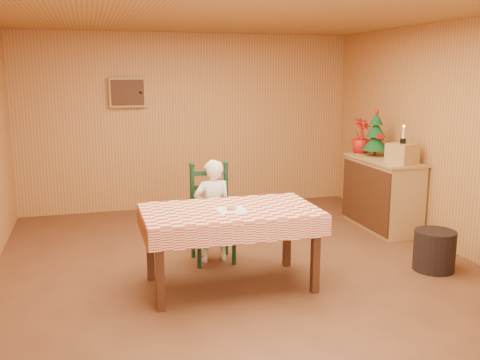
% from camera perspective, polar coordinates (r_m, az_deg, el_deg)
% --- Properties ---
extents(ground, '(6.00, 6.00, 0.00)m').
position_cam_1_polar(ground, '(5.54, 0.57, -10.08)').
color(ground, brown).
rests_on(ground, ground).
extents(cabin_walls, '(5.10, 6.05, 2.65)m').
position_cam_1_polar(cabin_walls, '(5.67, -0.95, 9.34)').
color(cabin_walls, '#C78847').
rests_on(cabin_walls, ground).
extents(dining_table, '(1.66, 0.96, 0.77)m').
position_cam_1_polar(dining_table, '(5.06, -1.07, -3.97)').
color(dining_table, '#472413').
rests_on(dining_table, ground).
extents(ladder_chair, '(0.44, 0.40, 1.08)m').
position_cam_1_polar(ladder_chair, '(5.84, -3.04, -3.75)').
color(ladder_chair, black).
rests_on(ladder_chair, ground).
extents(seated_child, '(0.41, 0.27, 1.12)m').
position_cam_1_polar(seated_child, '(5.77, -2.92, -3.33)').
color(seated_child, white).
rests_on(seated_child, ground).
extents(napkin, '(0.27, 0.27, 0.00)m').
position_cam_1_polar(napkin, '(4.99, -0.93, -3.19)').
color(napkin, white).
rests_on(napkin, dining_table).
extents(donut, '(0.10, 0.10, 0.03)m').
position_cam_1_polar(donut, '(4.98, -0.93, -2.99)').
color(donut, '#C78E47').
rests_on(donut, napkin).
extents(shelf_unit, '(0.54, 1.24, 0.93)m').
position_cam_1_polar(shelf_unit, '(7.28, 14.91, -1.40)').
color(shelf_unit, tan).
rests_on(shelf_unit, ground).
extents(crate, '(0.38, 0.38, 0.25)m').
position_cam_1_polar(crate, '(6.85, 16.92, 2.72)').
color(crate, tan).
rests_on(crate, shelf_unit).
extents(christmas_tree, '(0.34, 0.34, 0.62)m').
position_cam_1_polar(christmas_tree, '(7.38, 14.28, 4.67)').
color(christmas_tree, '#472413').
rests_on(christmas_tree, shelf_unit).
extents(flower_arrangement, '(0.34, 0.34, 0.48)m').
position_cam_1_polar(flower_arrangement, '(7.62, 12.81, 4.61)').
color(flower_arrangement, '#B41710').
rests_on(flower_arrangement, shelf_unit).
extents(candle_set, '(0.07, 0.07, 0.22)m').
position_cam_1_polar(candle_set, '(6.82, 17.01, 4.30)').
color(candle_set, black).
rests_on(candle_set, crate).
extents(storage_bin, '(0.48, 0.48, 0.42)m').
position_cam_1_polar(storage_bin, '(5.96, 20.02, -7.08)').
color(storage_bin, black).
rests_on(storage_bin, ground).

